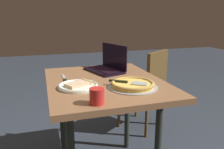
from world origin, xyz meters
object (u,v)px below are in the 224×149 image
Objects in this scene: dining_table at (105,92)px; pizza_plate at (78,86)px; chair_near at (148,85)px; drink_cup at (97,96)px; pizza_tray at (133,84)px; laptop at (107,65)px; table_knife at (65,79)px.

pizza_plate is at bearing -61.89° from dining_table.
chair_near reaches higher than pizza_plate.
drink_cup is 1.34m from chair_near.
pizza_tray is (0.21, 0.13, 0.11)m from dining_table.
laptop reaches higher than dining_table.
dining_table is 3.12× the size of pizza_tray.
laptop is 0.49m from pizza_plate.
dining_table is 0.47m from drink_cup.
chair_near is at bearing 132.80° from dining_table.
chair_near is at bearing 141.80° from drink_cup.
dining_table is 3.88× the size of pizza_plate.
pizza_tray is 0.51m from table_knife.
laptop is 1.64× the size of table_knife.
pizza_plate is 0.32m from drink_cup.
laptop is at bearing -58.89° from chair_near.
pizza_tray is at bearing 126.10° from drink_cup.
laptop is 4.51× the size of drink_cup.
laptop is (-0.27, 0.10, 0.14)m from dining_table.
pizza_plate is 1.10× the size of table_knife.
pizza_tray reaches higher than table_knife.
pizza_tray reaches higher than pizza_plate.
dining_table is 4.27× the size of table_knife.
laptop is at bearing 140.90° from pizza_plate.
pizza_tray is 0.36m from drink_cup.
table_knife is (-0.10, -0.28, 0.09)m from dining_table.
laptop reaches higher than chair_near.
table_knife is (-0.31, -0.41, -0.02)m from pizza_tray.
chair_near reaches higher than drink_cup.
chair_near is (-0.81, 0.51, -0.29)m from pizza_tray.
dining_table is at bearing 70.05° from table_knife.
pizza_plate reaches higher than table_knife.
dining_table is 1.16× the size of chair_near.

